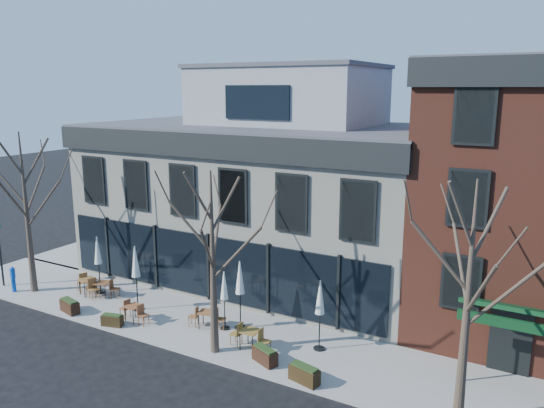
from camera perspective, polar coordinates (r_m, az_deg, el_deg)
The scene contains 24 objects.
ground at distance 25.82m, azimuth -6.59°, elevation -10.66°, with size 120.00×120.00×0.00m, color black.
sidewalk_front at distance 22.50m, azimuth -2.96°, elevation -14.01°, with size 33.50×4.70×0.15m, color gray.
sidewalk_side at distance 37.07m, azimuth -15.36°, elevation -3.71°, with size 4.50×12.00×0.15m, color gray.
corner_building at distance 28.49m, azimuth -0.75°, elevation 1.56°, with size 18.39×10.39×11.10m.
red_brick_building at distance 24.57m, azimuth 26.24°, elevation 0.69°, with size 8.20×11.78×11.18m.
tree_corner at distance 28.24m, azimuth -24.89°, elevation -0.68°, with size 3.93×3.98×7.92m.
tree_mid at distance 19.86m, azimuth -6.38°, elevation -6.12°, with size 3.50×3.55×7.04m.
tree_right at distance 16.54m, azimuth 20.32°, elevation -9.88°, with size 3.72×3.77×7.48m.
sign_pole at distance 30.21m, azimuth -27.23°, elevation -4.37°, with size 0.50×0.10×3.40m.
call_box at distance 29.44m, azimuth -26.09°, elevation -7.18°, with size 0.26×0.26×1.32m.
cafe_set_0 at distance 27.71m, azimuth -19.20°, elevation -8.22°, with size 1.89×1.01×0.97m.
cafe_set_1 at distance 27.23m, azimuth -17.75°, elevation -8.56°, with size 1.75×0.94×0.90m.
cafe_set_2 at distance 24.19m, azimuth -14.63°, elevation -11.11°, with size 1.67×0.73×0.86m.
cafe_set_3 at distance 23.02m, azimuth -7.02°, elevation -12.01°, with size 1.69×0.87×0.87m.
cafe_set_4 at distance 21.17m, azimuth -2.37°, elevation -14.11°, with size 1.78×0.73×0.93m.
umbrella_0 at distance 27.32m, azimuth -18.24°, elevation -5.08°, with size 0.46×0.46×2.86m.
umbrella_1 at distance 24.73m, azimuth -14.47°, elevation -6.37°, with size 0.48×0.48×3.02m.
umbrella_2 at distance 22.30m, azimuth -5.16°, elevation -9.06°, with size 0.41×0.41×2.53m.
umbrella_3 at distance 22.19m, azimuth -3.47°, elevation -8.30°, with size 0.47×0.47×2.97m.
umbrella_4 at distance 20.55m, azimuth 5.18°, elevation -10.36°, with size 0.45×0.45×2.82m.
planter_0 at distance 25.99m, azimuth -20.93°, elevation -10.20°, with size 1.15×0.67×0.60m.
planter_1 at distance 24.06m, azimuth -16.80°, elevation -11.86°, with size 0.97×0.59×0.51m.
planter_2 at distance 20.27m, azimuth -0.78°, elevation -15.95°, with size 1.16×0.81×0.60m.
planter_3 at distance 19.15m, azimuth 3.50°, elevation -17.78°, with size 1.18×0.68×0.62m.
Camera 1 is at (14.07, -19.16, 10.07)m, focal length 35.00 mm.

